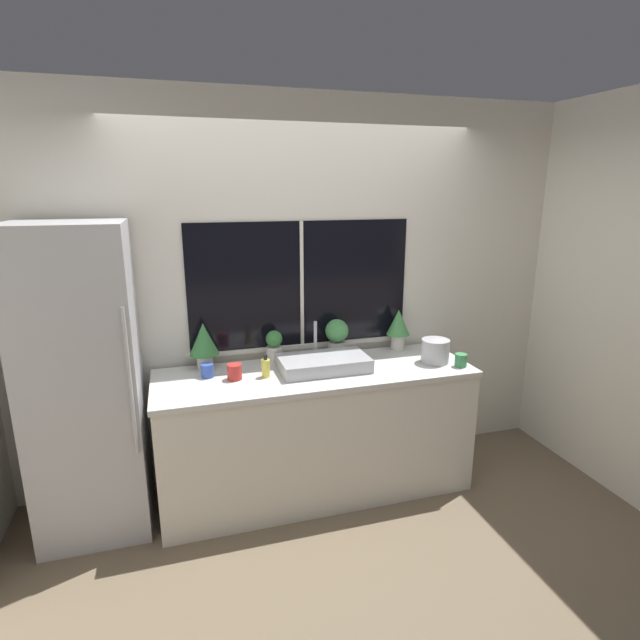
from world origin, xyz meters
TOP-DOWN VIEW (x-y plane):
  - ground_plane at (0.00, 0.00)m, footprint 14.00×14.00m
  - wall_back at (0.00, 0.73)m, footprint 8.00×0.09m
  - wall_left at (-2.02, 1.50)m, footprint 0.06×7.00m
  - wall_right at (2.02, 1.50)m, footprint 0.06×7.00m
  - counter at (0.00, 0.33)m, footprint 2.12×0.68m
  - refrigerator at (-1.42, 0.37)m, footprint 0.63×0.62m
  - sink at (0.06, 0.34)m, footprint 0.59×0.39m
  - potted_plant_far_left at (-0.71, 0.59)m, footprint 0.20×0.20m
  - potted_plant_center_left at (-0.23, 0.59)m, footprint 0.12×0.12m
  - potted_plant_center_right at (0.23, 0.59)m, footprint 0.17×0.17m
  - potted_plant_far_right at (0.72, 0.59)m, footprint 0.17×0.17m
  - soap_bottle at (-0.34, 0.32)m, footprint 0.05×0.05m
  - mug_green at (0.97, 0.13)m, footprint 0.08×0.08m
  - mug_red at (-0.54, 0.33)m, footprint 0.09×0.09m
  - mug_blue at (-0.70, 0.42)m, footprint 0.08×0.08m
  - kettle at (0.85, 0.26)m, footprint 0.19×0.19m

SIDE VIEW (x-z plane):
  - ground_plane at x=0.00m, z-range 0.00..0.00m
  - counter at x=0.00m, z-range 0.00..0.89m
  - mug_blue at x=-0.70m, z-range 0.89..0.98m
  - mug_green at x=0.97m, z-range 0.89..0.98m
  - sink at x=0.06m, z-range 0.80..1.08m
  - mug_red at x=-0.54m, z-range 0.89..0.99m
  - refrigerator at x=-1.42m, z-range 0.00..1.90m
  - soap_bottle at x=-0.34m, z-range 0.88..1.03m
  - kettle at x=0.85m, z-range 0.89..1.07m
  - potted_plant_center_left at x=-0.23m, z-range 0.89..1.12m
  - potted_plant_center_right at x=0.23m, z-range 0.91..1.18m
  - potted_plant_far_right at x=0.72m, z-range 0.92..1.23m
  - potted_plant_far_left at x=-0.71m, z-range 0.92..1.24m
  - wall_left at x=-2.02m, z-range 0.00..2.70m
  - wall_right at x=2.02m, z-range 0.00..2.70m
  - wall_back at x=0.00m, z-range 0.00..2.70m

